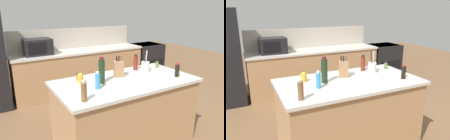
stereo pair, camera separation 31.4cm
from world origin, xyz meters
TOP-DOWN VIEW (x-y plane):
  - back_counter_run at (0.30, 2.20)m, footprint 2.95×0.66m
  - wall_backsplash at (0.30, 2.52)m, footprint 2.91×0.03m
  - kitchen_island at (0.00, 0.00)m, footprint 1.86×0.98m
  - range_oven at (2.19, 2.20)m, footprint 0.76×0.65m
  - microwave at (-0.61, 2.20)m, footprint 0.53×0.39m
  - knife_block at (0.00, 0.17)m, footprint 0.16×0.14m
  - utensil_crock at (0.47, 0.17)m, footprint 0.12×0.12m
  - spice_jar_paprika at (-0.54, 0.32)m, footprint 0.06×0.06m
  - soy_sauce_bottle at (0.69, -0.24)m, footprint 0.06×0.06m
  - spice_jar_oregano at (0.77, 0.25)m, footprint 0.05×0.05m
  - dish_soap_bottle at (-0.46, -0.09)m, footprint 0.06×0.06m
  - pepper_grinder at (-0.75, -0.33)m, footprint 0.06×0.06m
  - vinegar_bottle at (0.40, 0.32)m, footprint 0.06×0.06m
  - honey_jar at (-0.55, 0.21)m, footprint 0.08×0.08m
  - wine_bottle at (-0.33, 0.06)m, footprint 0.08×0.08m

SIDE VIEW (x-z plane):
  - range_oven at x=2.19m, z-range 0.01..0.93m
  - back_counter_run at x=0.30m, z-range 0.00..0.94m
  - kitchen_island at x=0.00m, z-range 0.00..0.94m
  - spice_jar_paprika at x=-0.54m, z-range 0.94..1.03m
  - spice_jar_oregano at x=0.77m, z-range 0.94..1.05m
  - honey_jar at x=-0.55m, z-range 0.94..1.06m
  - utensil_crock at x=0.47m, z-range 0.86..1.18m
  - soy_sauce_bottle at x=0.69m, z-range 0.93..1.13m
  - dish_soap_bottle at x=-0.46m, z-range 0.93..1.14m
  - pepper_grinder at x=-0.75m, z-range 0.93..1.16m
  - vinegar_bottle at x=0.40m, z-range 0.93..1.17m
  - knife_block at x=0.00m, z-range 0.91..1.20m
  - wine_bottle at x=-0.33m, z-range 0.93..1.27m
  - microwave at x=-0.61m, z-range 0.94..1.26m
  - wall_backsplash at x=0.30m, z-range 0.94..1.40m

